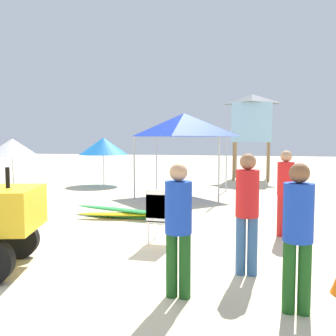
{
  "coord_description": "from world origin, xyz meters",
  "views": [
    {
      "loc": [
        2.68,
        -5.11,
        1.89
      ],
      "look_at": [
        0.71,
        3.12,
        1.25
      ],
      "focal_mm": 39.89,
      "sensor_mm": 36.0,
      "label": 1
    }
  ],
  "objects_px": {
    "lifeguard_near_center": "(285,187)",
    "beach_umbrella_far": "(12,147)",
    "lifeguard_near_right": "(298,228)",
    "popup_canopy": "(184,125)",
    "lifeguard_far_right": "(247,206)",
    "lifeguard_near_left": "(178,221)",
    "beach_umbrella_left": "(103,146)",
    "lifeguard_tower": "(252,118)",
    "stacked_plastic_chairs": "(161,212)",
    "surfboard_pile": "(123,213)"
  },
  "relations": [
    {
      "from": "lifeguard_near_center",
      "to": "beach_umbrella_far",
      "type": "xyz_separation_m",
      "value": [
        -9.67,
        4.94,
        0.63
      ]
    },
    {
      "from": "lifeguard_near_right",
      "to": "popup_canopy",
      "type": "bearing_deg",
      "value": 109.13
    },
    {
      "from": "lifeguard_far_right",
      "to": "lifeguard_near_left",
      "type": "bearing_deg",
      "value": -128.92
    },
    {
      "from": "beach_umbrella_left",
      "to": "beach_umbrella_far",
      "type": "bearing_deg",
      "value": -143.36
    },
    {
      "from": "lifeguard_far_right",
      "to": "lifeguard_tower",
      "type": "xyz_separation_m",
      "value": [
        -0.16,
        13.01,
        1.94
      ]
    },
    {
      "from": "lifeguard_far_right",
      "to": "beach_umbrella_left",
      "type": "xyz_separation_m",
      "value": [
        -6.16,
        9.36,
        0.65
      ]
    },
    {
      "from": "lifeguard_near_left",
      "to": "lifeguard_far_right",
      "type": "height_order",
      "value": "lifeguard_far_right"
    },
    {
      "from": "lifeguard_near_center",
      "to": "stacked_plastic_chairs",
      "type": "bearing_deg",
      "value": -152.53
    },
    {
      "from": "lifeguard_near_right",
      "to": "beach_umbrella_far",
      "type": "distance_m",
      "value": 12.69
    },
    {
      "from": "lifeguard_near_left",
      "to": "lifeguard_near_center",
      "type": "bearing_deg",
      "value": 66.21
    },
    {
      "from": "popup_canopy",
      "to": "beach_umbrella_far",
      "type": "bearing_deg",
      "value": 179.84
    },
    {
      "from": "lifeguard_far_right",
      "to": "beach_umbrella_left",
      "type": "bearing_deg",
      "value": 123.37
    },
    {
      "from": "lifeguard_near_left",
      "to": "lifeguard_near_right",
      "type": "bearing_deg",
      "value": -4.7
    },
    {
      "from": "stacked_plastic_chairs",
      "to": "lifeguard_near_center",
      "type": "xyz_separation_m",
      "value": [
        2.2,
        1.15,
        0.36
      ]
    },
    {
      "from": "lifeguard_tower",
      "to": "beach_umbrella_left",
      "type": "relative_size",
      "value": 1.97
    },
    {
      "from": "beach_umbrella_left",
      "to": "lifeguard_near_left",
      "type": "bearing_deg",
      "value": -62.41
    },
    {
      "from": "lifeguard_near_left",
      "to": "beach_umbrella_far",
      "type": "bearing_deg",
      "value": 135.07
    },
    {
      "from": "stacked_plastic_chairs",
      "to": "lifeguard_near_center",
      "type": "bearing_deg",
      "value": 27.47
    },
    {
      "from": "beach_umbrella_left",
      "to": "stacked_plastic_chairs",
      "type": "bearing_deg",
      "value": -60.55
    },
    {
      "from": "surfboard_pile",
      "to": "lifeguard_near_center",
      "type": "distance_m",
      "value": 3.85
    },
    {
      "from": "stacked_plastic_chairs",
      "to": "lifeguard_near_left",
      "type": "bearing_deg",
      "value": -70.19
    },
    {
      "from": "stacked_plastic_chairs",
      "to": "popup_canopy",
      "type": "distance_m",
      "value": 6.37
    },
    {
      "from": "lifeguard_near_center",
      "to": "lifeguard_near_right",
      "type": "distance_m",
      "value": 3.38
    },
    {
      "from": "lifeguard_near_right",
      "to": "beach_umbrella_left",
      "type": "bearing_deg",
      "value": 122.83
    },
    {
      "from": "beach_umbrella_far",
      "to": "lifeguard_tower",
      "type": "bearing_deg",
      "value": 33.1
    },
    {
      "from": "lifeguard_tower",
      "to": "beach_umbrella_far",
      "type": "height_order",
      "value": "lifeguard_tower"
    },
    {
      "from": "lifeguard_near_center",
      "to": "lifeguard_near_right",
      "type": "height_order",
      "value": "lifeguard_near_center"
    },
    {
      "from": "surfboard_pile",
      "to": "lifeguard_far_right",
      "type": "relative_size",
      "value": 1.52
    },
    {
      "from": "lifeguard_near_center",
      "to": "popup_canopy",
      "type": "relative_size",
      "value": 0.6
    },
    {
      "from": "surfboard_pile",
      "to": "lifeguard_near_left",
      "type": "height_order",
      "value": "lifeguard_near_left"
    },
    {
      "from": "beach_umbrella_far",
      "to": "lifeguard_far_right",
      "type": "bearing_deg",
      "value": -38.85
    },
    {
      "from": "lifeguard_near_left",
      "to": "beach_umbrella_far",
      "type": "distance_m",
      "value": 11.64
    },
    {
      "from": "lifeguard_near_center",
      "to": "beach_umbrella_far",
      "type": "relative_size",
      "value": 0.87
    },
    {
      "from": "lifeguard_near_center",
      "to": "lifeguard_near_right",
      "type": "xyz_separation_m",
      "value": [
        -0.1,
        -3.38,
        -0.02
      ]
    },
    {
      "from": "lifeguard_far_right",
      "to": "surfboard_pile",
      "type": "bearing_deg",
      "value": 133.49
    },
    {
      "from": "surfboard_pile",
      "to": "beach_umbrella_far",
      "type": "bearing_deg",
      "value": 145.72
    },
    {
      "from": "lifeguard_near_left",
      "to": "beach_umbrella_left",
      "type": "height_order",
      "value": "beach_umbrella_left"
    },
    {
      "from": "popup_canopy",
      "to": "stacked_plastic_chairs",
      "type": "bearing_deg",
      "value": -82.69
    },
    {
      "from": "lifeguard_near_center",
      "to": "popup_canopy",
      "type": "bearing_deg",
      "value": 121.21
    },
    {
      "from": "lifeguard_tower",
      "to": "beach_umbrella_left",
      "type": "distance_m",
      "value": 7.15
    },
    {
      "from": "lifeguard_far_right",
      "to": "beach_umbrella_left",
      "type": "distance_m",
      "value": 11.23
    },
    {
      "from": "stacked_plastic_chairs",
      "to": "lifeguard_tower",
      "type": "bearing_deg",
      "value": 83.37
    },
    {
      "from": "beach_umbrella_far",
      "to": "beach_umbrella_left",
      "type": "bearing_deg",
      "value": 36.64
    },
    {
      "from": "popup_canopy",
      "to": "beach_umbrella_far",
      "type": "distance_m",
      "value": 6.73
    },
    {
      "from": "surfboard_pile",
      "to": "beach_umbrella_left",
      "type": "distance_m",
      "value": 7.13
    },
    {
      "from": "lifeguard_far_right",
      "to": "lifeguard_near_right",
      "type": "bearing_deg",
      "value": -62.15
    },
    {
      "from": "lifeguard_far_right",
      "to": "beach_umbrella_far",
      "type": "bearing_deg",
      "value": 141.15
    },
    {
      "from": "stacked_plastic_chairs",
      "to": "beach_umbrella_left",
      "type": "xyz_separation_m",
      "value": [
        -4.63,
        8.2,
        1.02
      ]
    },
    {
      "from": "lifeguard_near_left",
      "to": "popup_canopy",
      "type": "bearing_deg",
      "value": 100.67
    },
    {
      "from": "beach_umbrella_far",
      "to": "lifeguard_near_right",
      "type": "bearing_deg",
      "value": -41.01
    }
  ]
}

